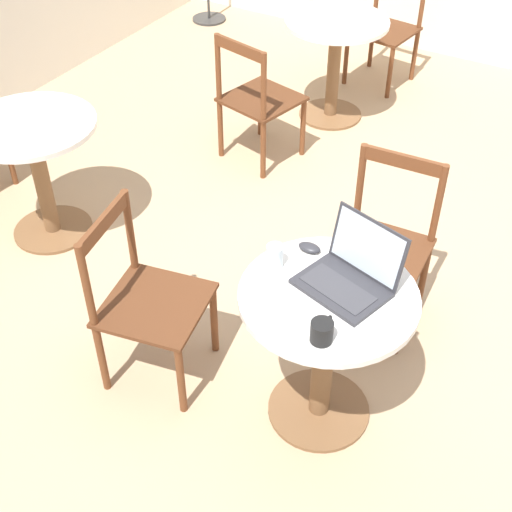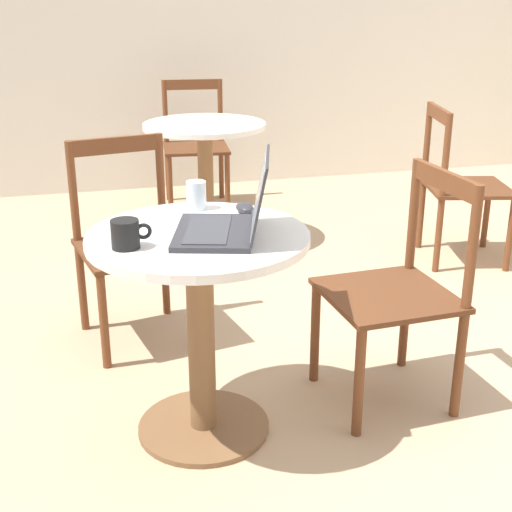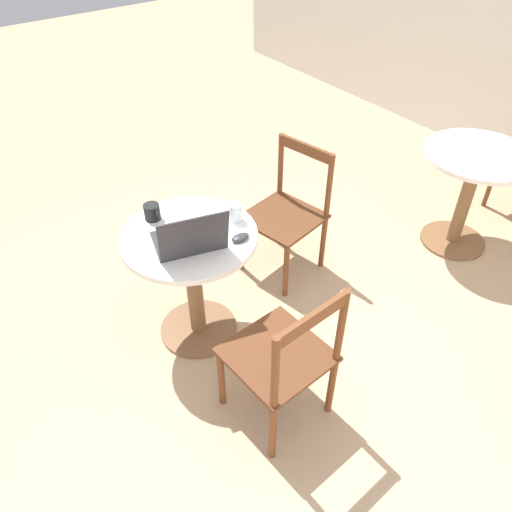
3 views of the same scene
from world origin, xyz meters
The scene contains 9 objects.
ground_plane centered at (0.00, 0.00, 0.00)m, with size 16.00×16.00×0.00m, color tan.
cafe_table_near centered at (-0.75, -0.15, 0.52)m, with size 0.72×0.72×0.74m.
cafe_table_far centered at (-0.36, 1.83, 0.52)m, with size 0.72×0.72×0.74m.
chair_near_back centered at (-0.91, 0.67, 0.44)m, with size 0.52×0.52×0.87m.
chair_near_right centered at (-0.01, -0.10, 0.44)m, with size 0.47×0.47×0.87m.
laptop centered at (-0.66, -0.19, 0.79)m, with size 0.38×0.41×0.26m.
mouse centered at (-0.55, 0.04, 0.75)m, with size 0.06×0.10×0.03m.
mug centered at (-0.99, -0.23, 0.78)m, with size 0.12×0.09×0.09m.
drinking_glass centered at (-0.71, 0.12, 0.79)m, with size 0.07×0.07×0.10m.
Camera 3 is at (1.09, -1.09, 2.32)m, focal length 35.00 mm.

